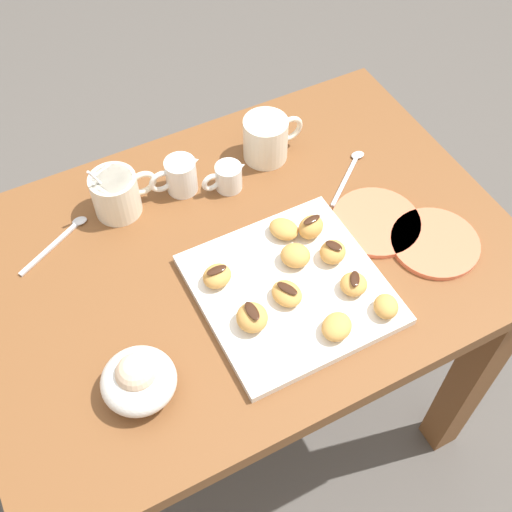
# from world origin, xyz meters

# --- Properties ---
(ground_plane) EXTENTS (8.00, 8.00, 0.00)m
(ground_plane) POSITION_xyz_m (0.00, 0.00, 0.00)
(ground_plane) COLOR #514C47
(dining_table) EXTENTS (0.99, 0.69, 0.74)m
(dining_table) POSITION_xyz_m (0.00, 0.00, 0.59)
(dining_table) COLOR brown
(dining_table) RESTS_ON ground_plane
(pastry_plate_square) EXTENTS (0.31, 0.31, 0.02)m
(pastry_plate_square) POSITION_xyz_m (0.04, -0.12, 0.75)
(pastry_plate_square) COLOR silver
(pastry_plate_square) RESTS_ON dining_table
(coffee_mug_cream_left) EXTENTS (0.13, 0.09, 0.13)m
(coffee_mug_cream_left) POSITION_xyz_m (-0.16, 0.20, 0.79)
(coffee_mug_cream_left) COLOR silver
(coffee_mug_cream_left) RESTS_ON dining_table
(coffee_mug_cream_right) EXTENTS (0.13, 0.09, 0.09)m
(coffee_mug_cream_right) POSITION_xyz_m (0.16, 0.20, 0.79)
(coffee_mug_cream_right) COLOR silver
(coffee_mug_cream_right) RESTS_ON dining_table
(cream_pitcher_white) EXTENTS (0.10, 0.06, 0.07)m
(cream_pitcher_white) POSITION_xyz_m (-0.03, 0.19, 0.78)
(cream_pitcher_white) COLOR silver
(cream_pitcher_white) RESTS_ON dining_table
(ice_cream_bowl) EXTENTS (0.12, 0.12, 0.09)m
(ice_cream_bowl) POSITION_xyz_m (-0.26, -0.17, 0.78)
(ice_cream_bowl) COLOR silver
(ice_cream_bowl) RESTS_ON dining_table
(chocolate_sauce_pitcher) EXTENTS (0.09, 0.05, 0.06)m
(chocolate_sauce_pitcher) POSITION_xyz_m (0.05, 0.15, 0.77)
(chocolate_sauce_pitcher) COLOR silver
(chocolate_sauce_pitcher) RESTS_ON dining_table
(saucer_coral_left) EXTENTS (0.17, 0.17, 0.01)m
(saucer_coral_left) POSITION_xyz_m (0.26, -0.06, 0.75)
(saucer_coral_left) COLOR #E5704C
(saucer_coral_left) RESTS_ON dining_table
(saucer_coral_right) EXTENTS (0.16, 0.16, 0.01)m
(saucer_coral_right) POSITION_xyz_m (0.33, -0.15, 0.75)
(saucer_coral_right) COLOR #E5704C
(saucer_coral_right) RESTS_ON dining_table
(loose_spoon_near_saucer) EXTENTS (0.15, 0.08, 0.01)m
(loose_spoon_near_saucer) POSITION_xyz_m (-0.28, 0.18, 0.75)
(loose_spoon_near_saucer) COLOR silver
(loose_spoon_near_saucer) RESTS_ON dining_table
(loose_spoon_by_plate) EXTENTS (0.13, 0.11, 0.01)m
(loose_spoon_by_plate) POSITION_xyz_m (0.29, 0.08, 0.75)
(loose_spoon_by_plate) COLOR silver
(loose_spoon_by_plate) RESTS_ON dining_table
(beignet_0) EXTENTS (0.07, 0.07, 0.03)m
(beignet_0) POSITION_xyz_m (0.06, -0.23, 0.77)
(beignet_0) COLOR #D19347
(beignet_0) RESTS_ON pastry_plate_square
(beignet_1) EXTENTS (0.07, 0.07, 0.03)m
(beignet_1) POSITION_xyz_m (0.14, -0.10, 0.78)
(beignet_1) COLOR #D19347
(beignet_1) RESTS_ON pastry_plate_square
(chocolate_drizzle_1) EXTENTS (0.03, 0.04, 0.00)m
(chocolate_drizzle_1) POSITION_xyz_m (0.14, -0.10, 0.80)
(chocolate_drizzle_1) COLOR #381E11
(chocolate_drizzle_1) RESTS_ON beignet_1
(beignet_2) EXTENTS (0.06, 0.06, 0.03)m
(beignet_2) POSITION_xyz_m (0.15, -0.23, 0.78)
(beignet_2) COLOR #D19347
(beignet_2) RESTS_ON pastry_plate_square
(beignet_3) EXTENTS (0.06, 0.07, 0.03)m
(beignet_3) POSITION_xyz_m (0.02, -0.14, 0.77)
(beignet_3) COLOR #D19347
(beignet_3) RESTS_ON pastry_plate_square
(chocolate_drizzle_3) EXTENTS (0.03, 0.04, 0.00)m
(chocolate_drizzle_3) POSITION_xyz_m (0.02, -0.14, 0.79)
(chocolate_drizzle_3) COLOR #381E11
(chocolate_drizzle_3) RESTS_ON beignet_3
(beignet_4) EXTENTS (0.07, 0.07, 0.03)m
(beignet_4) POSITION_xyz_m (0.09, -0.01, 0.77)
(beignet_4) COLOR #D19347
(beignet_4) RESTS_ON pastry_plate_square
(beignet_5) EXTENTS (0.07, 0.07, 0.04)m
(beignet_5) POSITION_xyz_m (-0.05, -0.15, 0.78)
(beignet_5) COLOR #D19347
(beignet_5) RESTS_ON pastry_plate_square
(chocolate_drizzle_5) EXTENTS (0.02, 0.04, 0.00)m
(chocolate_drizzle_5) POSITION_xyz_m (-0.05, -0.15, 0.80)
(chocolate_drizzle_5) COLOR #381E11
(chocolate_drizzle_5) RESTS_ON beignet_5
(beignet_6) EXTENTS (0.06, 0.06, 0.04)m
(beignet_6) POSITION_xyz_m (0.13, -0.03, 0.78)
(beignet_6) COLOR #D19347
(beignet_6) RESTS_ON pastry_plate_square
(chocolate_drizzle_6) EXTENTS (0.04, 0.02, 0.00)m
(chocolate_drizzle_6) POSITION_xyz_m (0.13, -0.03, 0.80)
(chocolate_drizzle_6) COLOR #381E11
(chocolate_drizzle_6) RESTS_ON beignet_6
(beignet_7) EXTENTS (0.06, 0.06, 0.03)m
(beignet_7) POSITION_xyz_m (0.13, -0.17, 0.77)
(beignet_7) COLOR #D19347
(beignet_7) RESTS_ON pastry_plate_square
(chocolate_drizzle_7) EXTENTS (0.03, 0.04, 0.00)m
(chocolate_drizzle_7) POSITION_xyz_m (0.13, -0.17, 0.79)
(chocolate_drizzle_7) COLOR #381E11
(chocolate_drizzle_7) RESTS_ON beignet_7
(beignet_8) EXTENTS (0.07, 0.07, 0.03)m
(beignet_8) POSITION_xyz_m (0.07, -0.07, 0.78)
(beignet_8) COLOR #D19347
(beignet_8) RESTS_ON pastry_plate_square
(beignet_9) EXTENTS (0.06, 0.06, 0.03)m
(beignet_9) POSITION_xyz_m (-0.07, -0.05, 0.78)
(beignet_9) COLOR #D19347
(beignet_9) RESTS_ON pastry_plate_square
(chocolate_drizzle_9) EXTENTS (0.04, 0.02, 0.00)m
(chocolate_drizzle_9) POSITION_xyz_m (-0.07, -0.05, 0.79)
(chocolate_drizzle_9) COLOR #381E11
(chocolate_drizzle_9) RESTS_ON beignet_9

